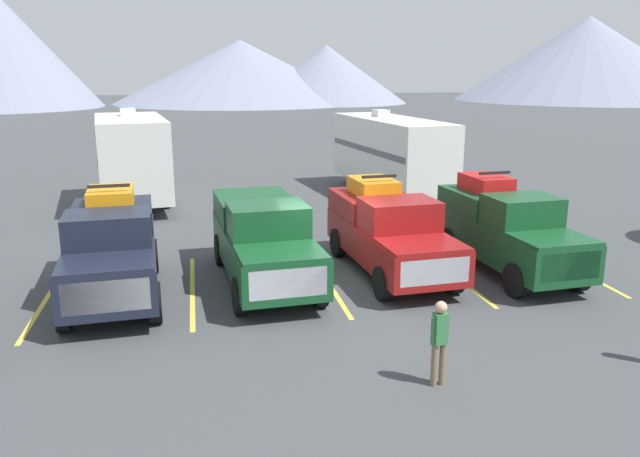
# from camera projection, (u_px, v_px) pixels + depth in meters

# --- Properties ---
(ground_plane) EXTENTS (240.00, 240.00, 0.00)m
(ground_plane) POSITION_uv_depth(u_px,v_px,m) (331.00, 287.00, 16.50)
(ground_plane) COLOR #3F4244
(pickup_truck_a) EXTENTS (2.51, 5.65, 2.67)m
(pickup_truck_a) POSITION_uv_depth(u_px,v_px,m) (112.00, 247.00, 15.65)
(pickup_truck_a) COLOR black
(pickup_truck_a) RESTS_ON ground
(pickup_truck_b) EXTENTS (2.50, 5.97, 2.24)m
(pickup_truck_b) POSITION_uv_depth(u_px,v_px,m) (263.00, 238.00, 16.69)
(pickup_truck_b) COLOR #144723
(pickup_truck_b) RESTS_ON ground
(pickup_truck_c) EXTENTS (2.49, 5.76, 2.58)m
(pickup_truck_c) POSITION_uv_depth(u_px,v_px,m) (388.00, 229.00, 17.58)
(pickup_truck_c) COLOR maroon
(pickup_truck_c) RESTS_ON ground
(pickup_truck_d) EXTENTS (2.34, 5.49, 2.68)m
(pickup_truck_d) POSITION_uv_depth(u_px,v_px,m) (506.00, 227.00, 17.63)
(pickup_truck_d) COLOR #144723
(pickup_truck_d) RESTS_ON ground
(lot_stripe_a) EXTENTS (0.12, 5.50, 0.01)m
(lot_stripe_a) POSITION_uv_depth(u_px,v_px,m) (46.00, 299.00, 15.64)
(lot_stripe_a) COLOR gold
(lot_stripe_a) RESTS_ON ground
(lot_stripe_b) EXTENTS (0.12, 5.50, 0.01)m
(lot_stripe_b) POSITION_uv_depth(u_px,v_px,m) (192.00, 290.00, 16.30)
(lot_stripe_b) COLOR gold
(lot_stripe_b) RESTS_ON ground
(lot_stripe_c) EXTENTS (0.12, 5.50, 0.01)m
(lot_stripe_c) POSITION_uv_depth(u_px,v_px,m) (327.00, 281.00, 16.97)
(lot_stripe_c) COLOR gold
(lot_stripe_c) RESTS_ON ground
(lot_stripe_d) EXTENTS (0.12, 5.50, 0.01)m
(lot_stripe_d) POSITION_uv_depth(u_px,v_px,m) (452.00, 273.00, 17.63)
(lot_stripe_d) COLOR gold
(lot_stripe_d) RESTS_ON ground
(lot_stripe_e) EXTENTS (0.12, 5.50, 0.01)m
(lot_stripe_e) POSITION_uv_depth(u_px,v_px,m) (567.00, 265.00, 18.30)
(lot_stripe_e) COLOR gold
(lot_stripe_e) RESTS_ON ground
(camper_trailer_a) EXTENTS (3.40, 7.45, 3.91)m
(camper_trailer_a) POSITION_uv_depth(u_px,v_px,m) (132.00, 156.00, 25.51)
(camper_trailer_a) COLOR silver
(camper_trailer_a) RESTS_ON ground
(camper_trailer_b) EXTENTS (3.48, 9.22, 3.69)m
(camper_trailer_b) POSITION_uv_depth(u_px,v_px,m) (391.00, 152.00, 27.77)
(camper_trailer_b) COLOR silver
(camper_trailer_b) RESTS_ON ground
(person_c) EXTENTS (0.35, 0.22, 1.60)m
(person_c) POSITION_uv_depth(u_px,v_px,m) (440.00, 337.00, 11.21)
(person_c) COLOR #726047
(person_c) RESTS_ON ground
(mountain_ridge) EXTENTS (152.53, 44.94, 17.34)m
(mountain_ridge) POSITION_uv_depth(u_px,v_px,m) (296.00, 61.00, 97.61)
(mountain_ridge) COLOR gray
(mountain_ridge) RESTS_ON ground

